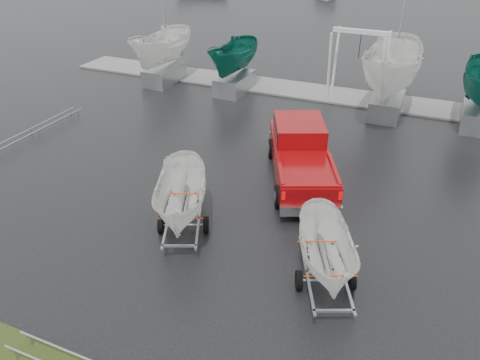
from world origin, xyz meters
TOP-DOWN VIEW (x-y plane):
  - ground_plane at (0.00, 0.00)m, footprint 120.00×120.00m
  - dock at (0.00, 13.00)m, footprint 30.00×3.00m
  - pickup_truck at (4.60, 2.41)m, footprint 4.68×6.95m
  - trailer_hitched at (7.33, -3.86)m, footprint 2.52×3.77m
  - trailer_parked at (1.96, -3.04)m, footprint 2.54×3.77m
  - boat_hoist at (4.82, 13.00)m, footprint 3.30×2.18m
  - keelboat_0 at (-7.37, 11.00)m, footprint 2.33×3.20m
  - keelboat_1 at (-2.37, 11.20)m, footprint 2.06×3.20m
  - keelboat_2 at (7.02, 11.00)m, footprint 2.96×3.20m
  - mast_rack_0 at (-9.00, 1.00)m, footprint 0.56×6.50m

SIDE VIEW (x-z plane):
  - ground_plane at x=0.00m, z-range 0.00..0.00m
  - dock at x=0.00m, z-range -0.01..0.11m
  - mast_rack_0 at x=-9.00m, z-range 0.32..0.38m
  - pickup_truck at x=4.60m, z-range 0.05..2.24m
  - trailer_hitched at x=7.33m, z-range 0.20..4.79m
  - boat_hoist at x=4.82m, z-range 0.61..4.73m
  - trailer_parked at x=1.96m, z-range 0.21..5.33m
  - keelboat_1 at x=-2.37m, z-range -0.08..6.49m
  - keelboat_0 at x=-7.37m, z-range -1.55..8.95m
  - keelboat_2 at x=7.02m, z-range -0.87..10.28m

